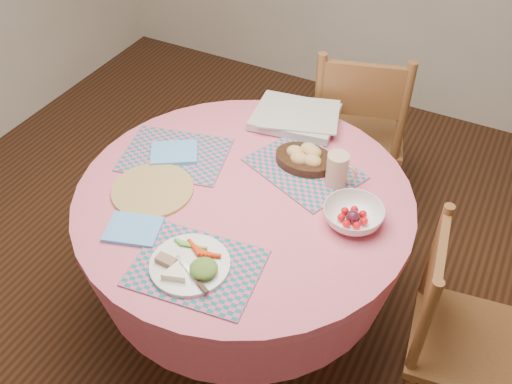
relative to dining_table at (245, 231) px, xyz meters
The scene contains 15 objects.
ground 0.56m from the dining_table, ahead, with size 4.00×4.00×0.00m, color #331C0F.
dining_table is the anchor object (origin of this frame).
chair_right 0.84m from the dining_table, ahead, with size 0.44×0.45×0.87m.
chair_back 0.89m from the dining_table, 80.74° to the left, with size 0.56×0.54×0.98m.
placemat_front 0.43m from the dining_table, 85.10° to the right, with size 0.40×0.30×0.01m, color #137070.
placemat_left 0.40m from the dining_table, 167.92° to the left, with size 0.40×0.30×0.01m, color #137070.
placemat_back 0.33m from the dining_table, 58.86° to the left, with size 0.40×0.30×0.01m, color #137070.
wicker_trivet 0.39m from the dining_table, 155.25° to the right, with size 0.30×0.30×0.01m, color #A38247.
napkin_near 0.46m from the dining_table, 125.94° to the right, with size 0.18×0.14×0.01m, color #5BA7EC.
napkin_far 0.41m from the dining_table, 168.29° to the left, with size 0.18×0.14×0.01m, color #5BA7EC.
dinner_plate 0.45m from the dining_table, 87.11° to the right, with size 0.26×0.26×0.05m.
bread_bowl 0.37m from the dining_table, 63.44° to the left, with size 0.23×0.23×0.08m.
latte_mug 0.44m from the dining_table, 36.45° to the left, with size 0.12×0.08×0.13m.
fruit_bowl 0.46m from the dining_table, ahead, with size 0.26×0.26×0.07m.
newspaper_stack 0.55m from the dining_table, 92.19° to the left, with size 0.40×0.33×0.04m.
Camera 1 is at (0.74, -1.34, 2.15)m, focal length 40.00 mm.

